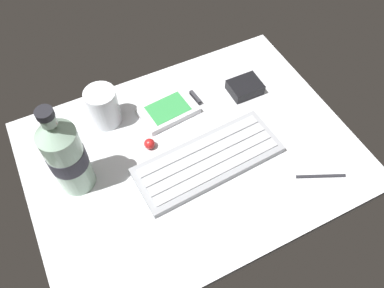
# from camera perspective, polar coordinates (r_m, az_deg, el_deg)

# --- Properties ---
(ground_plane) EXTENTS (0.64, 0.48, 0.03)m
(ground_plane) POSITION_cam_1_polar(r_m,az_deg,el_deg) (0.76, 0.08, -1.84)
(ground_plane) COLOR silver
(keyboard) EXTENTS (0.30, 0.13, 0.02)m
(keyboard) POSITION_cam_1_polar(r_m,az_deg,el_deg) (0.73, 2.50, -2.40)
(keyboard) COLOR #93969B
(keyboard) RESTS_ON ground_plane
(handheld_device) EXTENTS (0.13, 0.09, 0.02)m
(handheld_device) POSITION_cam_1_polar(r_m,az_deg,el_deg) (0.81, -3.23, 5.29)
(handheld_device) COLOR silver
(handheld_device) RESTS_ON ground_plane
(juice_cup) EXTENTS (0.06, 0.06, 0.09)m
(juice_cup) POSITION_cam_1_polar(r_m,az_deg,el_deg) (0.79, -13.26, 5.33)
(juice_cup) COLOR silver
(juice_cup) RESTS_ON ground_plane
(water_bottle) EXTENTS (0.07, 0.07, 0.21)m
(water_bottle) POSITION_cam_1_polar(r_m,az_deg,el_deg) (0.68, -18.59, -1.61)
(water_bottle) COLOR #9EC1A8
(water_bottle) RESTS_ON ground_plane
(charger_block) EXTENTS (0.07, 0.06, 0.02)m
(charger_block) POSITION_cam_1_polar(r_m,az_deg,el_deg) (0.85, 8.03, 8.52)
(charger_block) COLOR black
(charger_block) RESTS_ON ground_plane
(trackball_mouse) EXTENTS (0.02, 0.02, 0.02)m
(trackball_mouse) POSITION_cam_1_polar(r_m,az_deg,el_deg) (0.75, -6.47, 0.04)
(trackball_mouse) COLOR red
(trackball_mouse) RESTS_ON ground_plane
(stylus_pen) EXTENTS (0.09, 0.05, 0.01)m
(stylus_pen) POSITION_cam_1_polar(r_m,az_deg,el_deg) (0.76, 18.98, -4.53)
(stylus_pen) COLOR #26262B
(stylus_pen) RESTS_ON ground_plane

